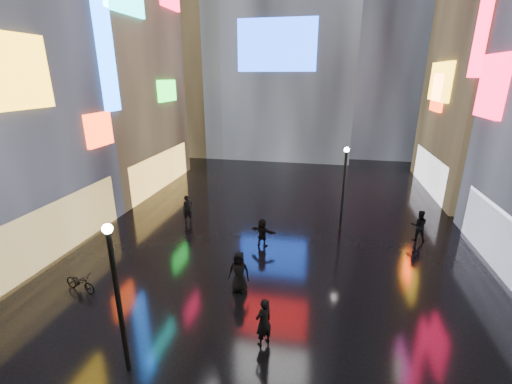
# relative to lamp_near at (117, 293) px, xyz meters

# --- Properties ---
(ground) EXTENTS (140.00, 140.00, 0.00)m
(ground) POSITION_rel_lamp_near_xyz_m (3.42, 12.11, -2.94)
(ground) COLOR black
(ground) RESTS_ON ground
(building_left_far) EXTENTS (10.28, 12.00, 22.00)m
(building_left_far) POSITION_rel_lamp_near_xyz_m (-12.56, 18.11, 8.04)
(building_left_far) COLOR black
(building_left_far) RESTS_ON ground
(tower_flank_right) EXTENTS (12.00, 12.00, 34.00)m
(tower_flank_right) POSITION_rel_lamp_near_xyz_m (12.42, 38.11, 14.06)
(tower_flank_right) COLOR black
(tower_flank_right) RESTS_ON ground
(tower_flank_left) EXTENTS (10.00, 10.00, 26.00)m
(tower_flank_left) POSITION_rel_lamp_near_xyz_m (-10.58, 34.11, 10.06)
(tower_flank_left) COLOR black
(tower_flank_left) RESTS_ON ground
(lamp_near) EXTENTS (0.30, 0.30, 5.20)m
(lamp_near) POSITION_rel_lamp_near_xyz_m (0.00, 0.00, 0.00)
(lamp_near) COLOR black
(lamp_near) RESTS_ON ground
(lamp_far) EXTENTS (0.30, 0.30, 5.20)m
(lamp_far) POSITION_rel_lamp_near_xyz_m (7.07, 12.49, 0.00)
(lamp_far) COLOR black
(lamp_far) RESTS_ON ground
(pedestrian_4) EXTENTS (0.95, 0.63, 1.91)m
(pedestrian_4) POSITION_rel_lamp_near_xyz_m (2.48, 4.94, -1.99)
(pedestrian_4) COLOR black
(pedestrian_4) RESTS_ON ground
(pedestrian_5) EXTENTS (1.58, 0.87, 1.62)m
(pedestrian_5) POSITION_rel_lamp_near_xyz_m (2.71, 9.32, -2.13)
(pedestrian_5) COLOR black
(pedestrian_5) RESTS_ON ground
(pedestrian_6) EXTENTS (0.79, 0.76, 1.82)m
(pedestrian_6) POSITION_rel_lamp_near_xyz_m (-2.63, 11.58, -2.03)
(pedestrian_6) COLOR black
(pedestrian_6) RESTS_ON ground
(pedestrian_7) EXTENTS (0.94, 0.75, 1.85)m
(pedestrian_7) POSITION_rel_lamp_near_xyz_m (11.43, 11.83, -2.02)
(pedestrian_7) COLOR black
(pedestrian_7) RESTS_ON ground
(umbrella_2) EXTENTS (1.12, 1.11, 0.81)m
(umbrella_2) POSITION_rel_lamp_near_xyz_m (2.48, 4.94, -0.62)
(umbrella_2) COLOR black
(umbrella_2) RESTS_ON pedestrian_4
(bicycle) EXTENTS (1.78, 0.93, 0.89)m
(bicycle) POSITION_rel_lamp_near_xyz_m (-4.43, 3.50, -2.50)
(bicycle) COLOR black
(bicycle) RESTS_ON ground
(pedestrian_8) EXTENTS (0.78, 0.81, 1.87)m
(pedestrian_8) POSITION_rel_lamp_near_xyz_m (4.12, 2.00, -2.01)
(pedestrian_8) COLOR black
(pedestrian_8) RESTS_ON ground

